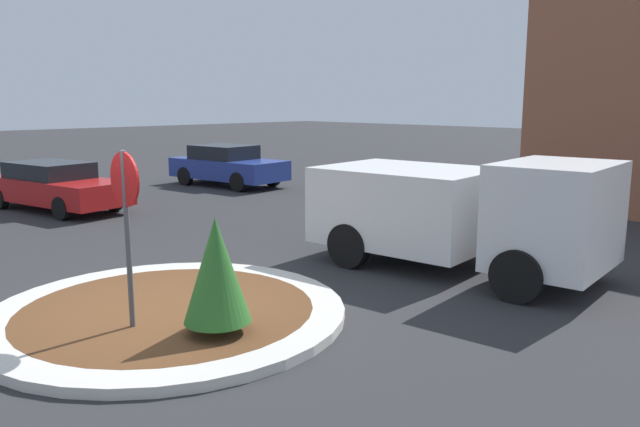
% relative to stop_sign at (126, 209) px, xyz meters
% --- Properties ---
extents(ground_plane, '(120.00, 120.00, 0.00)m').
position_rel_stop_sign_xyz_m(ground_plane, '(-0.32, 0.71, -1.69)').
color(ground_plane, '#2D2D30').
extents(traffic_island, '(5.08, 5.08, 0.13)m').
position_rel_stop_sign_xyz_m(traffic_island, '(-0.32, 0.71, -1.63)').
color(traffic_island, beige).
rests_on(traffic_island, ground_plane).
extents(stop_sign, '(0.70, 0.07, 2.44)m').
position_rel_stop_sign_xyz_m(stop_sign, '(0.00, 0.00, 0.00)').
color(stop_sign, '#4C4C51').
rests_on(stop_sign, ground_plane).
extents(island_shrub, '(0.86, 0.86, 1.50)m').
position_rel_stop_sign_xyz_m(island_shrub, '(0.97, 0.67, -0.73)').
color(island_shrub, brown).
rests_on(island_shrub, traffic_island).
extents(utility_truck, '(5.37, 2.86, 2.07)m').
position_rel_stop_sign_xyz_m(utility_truck, '(1.20, 5.78, -0.58)').
color(utility_truck, white).
rests_on(utility_truck, ground_plane).
extents(parked_sedan_red, '(5.02, 2.60, 1.35)m').
position_rel_stop_sign_xyz_m(parked_sedan_red, '(-10.32, 3.21, -1.00)').
color(parked_sedan_red, '#B21919').
rests_on(parked_sedan_red, ground_plane).
extents(parked_sedan_blue, '(4.60, 2.39, 1.46)m').
position_rel_stop_sign_xyz_m(parked_sedan_blue, '(-11.00, 9.71, -0.95)').
color(parked_sedan_blue, navy).
rests_on(parked_sedan_blue, ground_plane).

